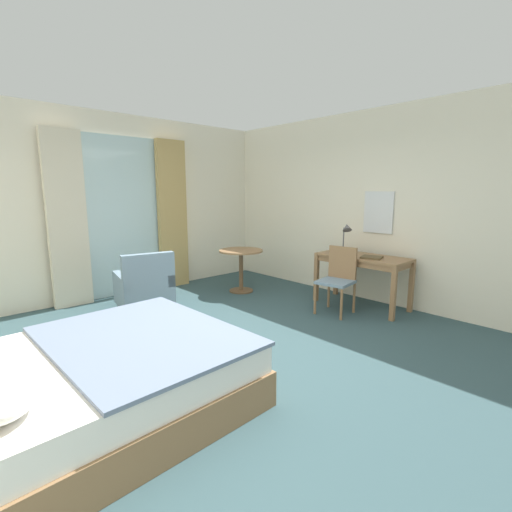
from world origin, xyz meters
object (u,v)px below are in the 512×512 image
object	(u,v)px
writing_desk	(363,262)
desk_lamp	(346,234)
closed_book	(372,257)
desk_chair	(338,276)
round_cafe_table	(241,261)
armchair_by_window	(145,288)
bed	(94,380)

from	to	relation	value
writing_desk	desk_lamp	xyz separation A→B (m)	(-0.13, 0.22, 0.41)
closed_book	desk_chair	bearing A→B (deg)	129.38
closed_book	round_cafe_table	world-z (taller)	closed_book
armchair_by_window	bed	bearing A→B (deg)	-124.63
writing_desk	armchair_by_window	bearing A→B (deg)	142.32
desk_chair	desk_lamp	world-z (taller)	desk_lamp
writing_desk	closed_book	distance (m)	0.23
desk_chair	closed_book	size ratio (longest dim) A/B	3.41
bed	desk_lamp	bearing A→B (deg)	4.94
desk_chair	writing_desk	bearing A→B (deg)	-9.64
round_cafe_table	desk_chair	bearing A→B (deg)	-80.38
closed_book	armchair_by_window	size ratio (longest dim) A/B	0.31
writing_desk	round_cafe_table	bearing A→B (deg)	113.09
desk_chair	armchair_by_window	distance (m)	2.72
round_cafe_table	desk_lamp	bearing A→B (deg)	-67.92
closed_book	round_cafe_table	bearing A→B (deg)	92.52
round_cafe_table	writing_desk	bearing A→B (deg)	-66.91
armchair_by_window	closed_book	bearing A→B (deg)	-41.29
armchair_by_window	writing_desk	bearing A→B (deg)	-37.68
desk_lamp	closed_book	xyz separation A→B (m)	(0.04, -0.41, -0.30)
round_cafe_table	armchair_by_window	bearing A→B (deg)	176.98
bed	closed_book	size ratio (longest dim) A/B	7.80
bed	writing_desk	distance (m)	3.90
writing_desk	armchair_by_window	world-z (taller)	armchair_by_window
bed	armchair_by_window	size ratio (longest dim) A/B	2.40
desk_chair	armchair_by_window	size ratio (longest dim) A/B	1.05
desk_lamp	armchair_by_window	xyz separation A→B (m)	(-2.35, 1.70, -0.73)
bed	desk_lamp	xyz separation A→B (m)	(3.75, 0.32, 0.78)
bed	closed_book	distance (m)	3.82
writing_desk	closed_book	xyz separation A→B (m)	(-0.08, -0.19, 0.11)
writing_desk	desk_chair	xyz separation A→B (m)	(-0.48, 0.08, -0.15)
desk_chair	desk_lamp	bearing A→B (deg)	21.31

